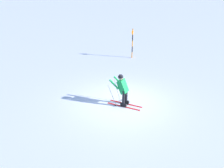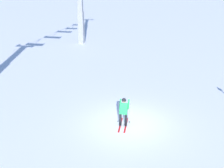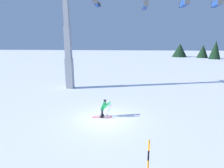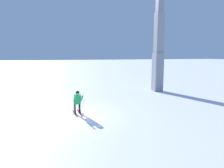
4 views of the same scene
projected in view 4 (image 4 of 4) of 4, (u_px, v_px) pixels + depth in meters
name	position (u px, v px, depth m)	size (l,w,h in m)	color
ground_plane	(74.00, 115.00, 12.80)	(260.00, 260.00, 0.00)	white
skier_carving_main	(77.00, 101.00, 12.89)	(1.68, 0.72, 1.65)	red
lift_tower_near	(159.00, 41.00, 20.53)	(0.90, 2.37, 12.39)	gray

